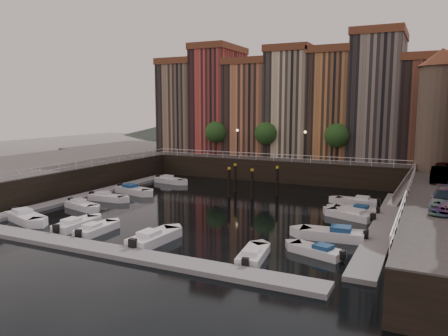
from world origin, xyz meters
The scene contains 31 objects.
ground centered at (0.00, 0.00, 0.00)m, with size 200.00×200.00×0.00m, color black.
quay_far centered at (0.00, 26.00, 1.50)m, with size 80.00×20.00×3.00m, color black.
quay_left centered at (-28.00, -2.00, 1.50)m, with size 20.00×36.00×3.00m, color black.
dock_left centered at (-16.20, -1.00, 0.17)m, with size 2.00×28.00×0.35m, color gray.
dock_right centered at (16.20, -1.00, 0.17)m, with size 2.00×28.00×0.35m, color gray.
dock_near centered at (0.00, -17.00, 0.17)m, with size 30.00×2.00×0.35m, color gray.
mountains centered at (1.72, 110.00, 7.92)m, with size 145.00×100.00×18.00m.
far_terrace centered at (3.31, 23.50, 10.95)m, with size 48.70×10.30×17.50m.
corner_tower centered at (20.00, 14.50, 10.19)m, with size 5.20×5.20×13.80m.
promenade_trees centered at (-1.33, 18.20, 6.58)m, with size 21.20×3.20×5.20m.
street_lamps centered at (-1.00, 17.20, 5.90)m, with size 10.36×0.36×4.18m.
railings centered at (0.00, 4.88, 3.79)m, with size 36.08×34.04×0.52m.
gangway centered at (17.10, 10.00, 1.92)m, with size 2.78×8.32×3.73m.
mooring_pilings centered at (0.39, 6.09, 1.65)m, with size 5.78×3.67×3.78m.
boat_left_0 centered at (-13.37, -13.52, 0.40)m, with size 5.28×3.21×1.18m.
boat_left_1 centered at (-12.50, -7.40, 0.34)m, with size 4.50×2.57×1.01m.
boat_left_2 centered at (-12.81, -3.19, 0.35)m, with size 4.54×1.84×1.03m.
boat_left_3 centered at (-12.62, 1.29, 0.40)m, with size 5.27×2.82×1.18m.
boat_left_4 centered at (-12.71, 9.52, 0.37)m, with size 4.83×2.40×1.08m.
boat_right_0 centered at (12.79, -11.00, 0.32)m, with size 4.18×2.55×0.94m.
boat_right_1 centered at (13.00, -6.73, 0.40)m, with size 5.27×2.35×1.19m.
boat_right_2 centered at (13.14, 0.43, 0.36)m, with size 4.69×3.14×1.06m.
boat_right_3 centered at (13.27, 2.57, 0.34)m, with size 4.37×1.76×0.99m.
boat_right_4 centered at (12.75, 6.69, 0.35)m, with size 4.59×1.80×1.05m.
boat_near_0 centered at (-7.58, -13.22, 0.36)m, with size 1.67×4.59×1.05m.
boat_near_1 centered at (-5.05, -13.54, 0.33)m, with size 1.65×4.33×0.99m.
boat_near_2 centered at (0.78, -13.69, 0.39)m, with size 2.15×5.14×1.17m.
boat_near_3 centered at (9.04, -13.85, 0.33)m, with size 2.11×4.39×0.99m.
car_a centered at (20.57, 11.68, 3.68)m, with size 1.61×4.00×1.36m, color gray.
car_b centered at (20.37, 6.30, 3.73)m, with size 1.54×4.41×1.45m, color gray.
car_c centered at (20.77, -6.59, 3.77)m, with size 2.16×5.31×1.54m, color gray.
Camera 1 is at (19.67, -40.42, 10.33)m, focal length 35.00 mm.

